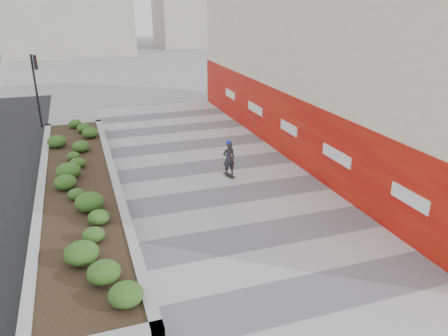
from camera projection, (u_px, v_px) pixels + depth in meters
The scene contains 7 objects.
ground at pixel (289, 265), 12.48m from camera, with size 160.00×160.00×0.00m, color gray.
walkway at pixel (250, 218), 15.12m from camera, with size 8.00×36.00×0.01m, color #A8A8AD.
building at pixel (339, 67), 21.05m from camera, with size 6.04×24.08×8.00m.
planter at pixel (79, 184), 16.83m from camera, with size 3.00×18.00×0.90m.
traffic_signal_near at pixel (36, 80), 24.69m from camera, with size 0.33×0.28×4.20m.
manhole_cover at pixel (263, 216), 15.27m from camera, with size 0.44×0.44×0.01m, color #595654.
skateboarder at pixel (229, 158), 18.34m from camera, with size 0.55×0.74×1.61m.
Camera 1 is at (-5.22, -9.43, 7.13)m, focal length 35.00 mm.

